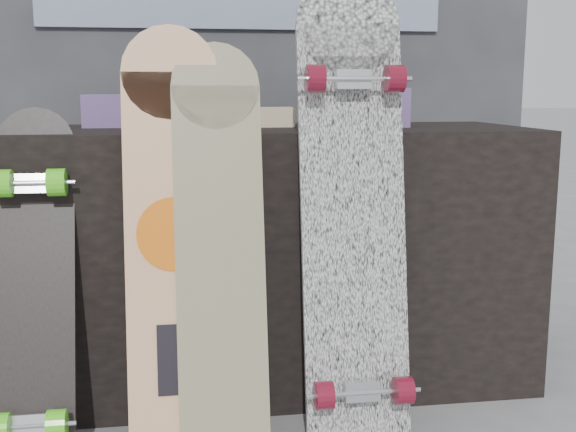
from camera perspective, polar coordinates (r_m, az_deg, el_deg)
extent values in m
cube|color=black|center=(2.28, -1.59, -3.10)|extent=(1.60, 0.60, 0.80)
cube|color=#313135|center=(3.07, -3.69, 13.43)|extent=(2.40, 0.20, 2.20)
cube|color=#663B7A|center=(2.32, -13.64, 8.08)|extent=(0.18, 0.12, 0.10)
cube|color=#663B7A|center=(2.30, 7.46, 8.51)|extent=(0.14, 0.14, 0.12)
cube|color=#D1B78C|center=(2.28, -2.39, 7.82)|extent=(0.22, 0.10, 0.06)
cube|color=beige|center=(1.84, -8.95, -3.86)|extent=(0.25, 0.22, 0.96)
cylinder|color=beige|center=(1.89, -9.34, 11.14)|extent=(0.25, 0.07, 0.24)
cylinder|color=orange|center=(1.83, -9.01, -1.42)|extent=(0.19, 0.04, 0.18)
cube|color=black|center=(1.86, -8.75, -11.15)|extent=(0.10, 0.04, 0.17)
cube|color=beige|center=(1.84, -5.35, -4.35)|extent=(0.23, 0.22, 0.93)
cylinder|color=beige|center=(1.89, -5.77, 10.18)|extent=(0.23, 0.06, 0.23)
cube|color=white|center=(1.89, 5.20, -1.52)|extent=(0.28, 0.22, 1.09)
cylinder|color=white|center=(1.95, 4.74, 14.85)|extent=(0.28, 0.07, 0.27)
cube|color=silver|center=(1.90, 5.86, -13.59)|extent=(0.09, 0.04, 0.05)
cylinder|color=maroon|center=(1.86, 2.86, -13.98)|extent=(0.05, 0.07, 0.07)
cylinder|color=maroon|center=(1.91, 9.09, -13.45)|extent=(0.05, 0.07, 0.07)
cube|color=silver|center=(1.88, 5.19, 10.64)|extent=(0.09, 0.04, 0.05)
cylinder|color=maroon|center=(1.84, 2.17, 10.80)|extent=(0.05, 0.07, 0.07)
cylinder|color=maroon|center=(1.88, 8.42, 10.68)|extent=(0.05, 0.07, 0.07)
cube|color=black|center=(1.94, -19.40, -6.46)|extent=(0.20, 0.28, 0.78)
cylinder|color=black|center=(2.00, -19.35, 5.34)|extent=(0.20, 0.08, 0.19)
cube|color=silver|center=(1.91, -19.69, -15.28)|extent=(0.09, 0.04, 0.06)
cylinder|color=#56DB1F|center=(1.90, -21.80, -15.29)|extent=(0.04, 0.07, 0.07)
cylinder|color=#56DB1F|center=(1.87, -17.79, -15.39)|extent=(0.04, 0.07, 0.07)
cube|color=silver|center=(1.93, -19.60, 2.36)|extent=(0.09, 0.04, 0.06)
cylinder|color=#56DB1F|center=(1.93, -21.61, 2.41)|extent=(0.04, 0.07, 0.07)
cylinder|color=#56DB1F|center=(1.90, -17.80, 2.55)|extent=(0.04, 0.07, 0.07)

